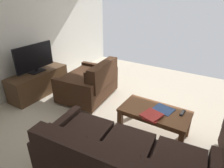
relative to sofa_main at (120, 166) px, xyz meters
The scene contains 10 objects.
ground_plane 1.30m from the sofa_main, 75.16° to the right, with size 5.23×5.48×0.01m, color beige.
wall_right 3.34m from the sofa_main, 22.45° to the right, with size 0.12×5.48×2.78m, color silver.
sofa_main is the anchor object (origin of this frame).
loveseat_near 2.14m from the sofa_main, 44.00° to the right, with size 1.00×1.19×0.80m.
coffee_table 1.08m from the sofa_main, 88.86° to the right, with size 1.01×0.54×0.43m.
tv_stand 2.79m from the sofa_main, 22.28° to the right, with size 0.46×1.28×0.51m.
flat_tv 2.83m from the sofa_main, 22.26° to the right, with size 0.20×0.88×0.57m.
book_stack 0.91m from the sofa_main, 89.96° to the right, with size 0.30×0.32×0.04m.
tv_remote 1.27m from the sofa_main, 105.69° to the right, with size 0.05×0.16×0.02m.
loose_magazine 1.17m from the sofa_main, 93.74° to the right, with size 0.24×0.28×0.01m, color #385693.
Camera 1 is at (-1.01, 2.49, 2.00)m, focal length 30.80 mm.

